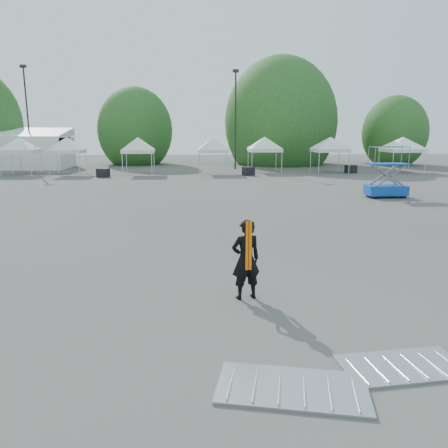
{
  "coord_description": "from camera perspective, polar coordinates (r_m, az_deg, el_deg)",
  "views": [
    {
      "loc": [
        -1.48,
        -12.87,
        3.93
      ],
      "look_at": [
        -0.58,
        -0.69,
        1.3
      ],
      "focal_mm": 35.0,
      "sensor_mm": 36.0,
      "label": 1
    }
  ],
  "objects": [
    {
      "name": "crate_mid",
      "position": [
        39.1,
        3.21,
        6.9
      ],
      "size": [
        1.15,
        1.03,
        0.74
      ],
      "primitive_type": "cube",
      "rotation": [
        0.0,
        0.0,
        0.36
      ],
      "color": "black",
      "rests_on": "ground"
    },
    {
      "name": "tent_f",
      "position": [
        42.36,
        5.35,
        10.91
      ],
      "size": [
        4.24,
        4.24,
        3.88
      ],
      "color": "silver",
      "rests_on": "ground"
    },
    {
      "name": "tent_h",
      "position": [
        45.06,
        22.35,
        10.14
      ],
      "size": [
        4.63,
        4.63,
        3.88
      ],
      "color": "silver",
      "rests_on": "ground"
    },
    {
      "name": "tree_far_e",
      "position": [
        55.12,
        21.39,
        11.01
      ],
      "size": [
        3.84,
        3.84,
        5.84
      ],
      "color": "#382314",
      "rests_on": "ground"
    },
    {
      "name": "tent_g",
      "position": [
        42.89,
        13.73,
        10.63
      ],
      "size": [
        4.3,
        4.3,
        3.88
      ],
      "color": "silver",
      "rests_on": "ground"
    },
    {
      "name": "ground",
      "position": [
        13.54,
        2.24,
        -4.73
      ],
      "size": [
        120.0,
        120.0,
        0.0
      ],
      "primitive_type": "plane",
      "color": "#474442",
      "rests_on": "ground"
    },
    {
      "name": "man",
      "position": [
        10.27,
        2.87,
        -4.65
      ],
      "size": [
        0.79,
        0.62,
        1.92
      ],
      "rotation": [
        0.0,
        0.0,
        3.39
      ],
      "color": "black",
      "rests_on": "ground"
    },
    {
      "name": "scissor_lift",
      "position": [
        27.72,
        20.55,
        6.38
      ],
      "size": [
        2.33,
        1.18,
        3.0
      ],
      "rotation": [
        0.0,
        0.0,
        -0.01
      ],
      "color": "#0B3C99",
      "rests_on": "ground"
    },
    {
      "name": "crate_west",
      "position": [
        38.93,
        -15.52,
        6.45
      ],
      "size": [
        1.13,
        1.0,
        0.74
      ],
      "primitive_type": "cube",
      "rotation": [
        0.0,
        0.0,
        -0.32
      ],
      "color": "black",
      "rests_on": "ground"
    },
    {
      "name": "tent_c",
      "position": [
        41.93,
        -19.87,
        10.24
      ],
      "size": [
        3.95,
        3.95,
        3.88
      ],
      "color": "silver",
      "rests_on": "ground"
    },
    {
      "name": "tent_e",
      "position": [
        40.43,
        -1.43,
        10.9
      ],
      "size": [
        3.87,
        3.87,
        3.88
      ],
      "color": "silver",
      "rests_on": "ground"
    },
    {
      "name": "crate_east",
      "position": [
        42.89,
        16.24,
        6.89
      ],
      "size": [
        1.08,
        0.92,
        0.73
      ],
      "primitive_type": "cube",
      "rotation": [
        0.0,
        0.0,
        0.22
      ],
      "color": "black",
      "rests_on": "ground"
    },
    {
      "name": "light_pole_east",
      "position": [
        45.12,
        1.52,
        14.15
      ],
      "size": [
        0.6,
        0.25,
        9.8
      ],
      "color": "black",
      "rests_on": "ground"
    },
    {
      "name": "light_pole_west",
      "position": [
        49.73,
        -24.31,
        13.22
      ],
      "size": [
        0.6,
        0.25,
        10.3
      ],
      "color": "black",
      "rests_on": "ground"
    },
    {
      "name": "tent_d",
      "position": [
        40.42,
        -11.19,
        10.68
      ],
      "size": [
        3.87,
        3.87,
        3.88
      ],
      "color": "silver",
      "rests_on": "ground"
    },
    {
      "name": "tree_mid_w",
      "position": [
        53.27,
        -11.51,
        11.9
      ],
      "size": [
        4.16,
        4.16,
        6.33
      ],
      "color": "#382314",
      "rests_on": "ground"
    },
    {
      "name": "tree_mid_e",
      "position": [
        52.93,
        7.38,
        13.03
      ],
      "size": [
        5.12,
        5.12,
        7.79
      ],
      "color": "#382314",
      "rests_on": "ground"
    },
    {
      "name": "barrier_left",
      "position": [
        7.27,
        8.88,
        -20.35
      ],
      "size": [
        2.51,
        1.65,
        0.07
      ],
      "rotation": [
        0.0,
        0.0,
        -0.23
      ],
      "color": "#A9ACB2",
      "rests_on": "ground"
    },
    {
      "name": "tent_b",
      "position": [
        43.62,
        -25.21,
        9.86
      ],
      "size": [
        3.96,
        3.96,
        3.88
      ],
      "color": "silver",
      "rests_on": "ground"
    },
    {
      "name": "barrier_mid",
      "position": [
        8.31,
        22.3,
        -16.79
      ],
      "size": [
        2.16,
        1.22,
        0.07
      ],
      "rotation": [
        0.0,
        0.0,
        0.09
      ],
      "color": "#A9ACB2",
      "rests_on": "ground"
    }
  ]
}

